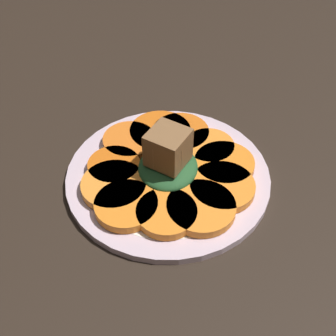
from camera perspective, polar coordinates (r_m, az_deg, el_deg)
name	(u,v)px	position (r cm, az deg, el deg)	size (l,w,h in cm)	color
table_slab	(168,185)	(61.69, 0.00, -2.03)	(120.00, 120.00, 2.00)	black
plate	(168,177)	(60.59, 0.00, -1.06)	(26.29, 26.29, 1.05)	silver
carrot_slice_0	(126,205)	(56.02, -5.12, -4.57)	(7.65, 7.65, 1.12)	orange
carrot_slice_1	(167,213)	(55.04, -0.18, -5.54)	(7.25, 7.25, 1.12)	orange
carrot_slice_2	(201,208)	(55.72, 4.05, -4.84)	(8.30, 8.30, 1.12)	orange
carrot_slice_3	(222,187)	(58.18, 6.63, -2.30)	(8.14, 8.14, 1.12)	orange
carrot_slice_4	(224,164)	(61.02, 6.86, 0.47)	(7.86, 7.86, 1.12)	orange
carrot_slice_5	(209,147)	(63.17, 5.04, 2.53)	(6.72, 6.72, 1.12)	orange
carrot_slice_6	(181,133)	(65.09, 1.56, 4.24)	(7.85, 7.85, 1.12)	orange
carrot_slice_7	(160,133)	(65.20, -0.94, 4.33)	(8.50, 8.50, 1.12)	orange
carrot_slice_8	(129,141)	(64.10, -4.74, 3.30)	(7.20, 7.20, 1.12)	orange
carrot_slice_9	(114,166)	(60.76, -6.57, 0.26)	(6.80, 6.80, 1.12)	orange
carrot_slice_10	(114,186)	(58.33, -6.63, -2.15)	(8.15, 8.15, 1.12)	orange
center_pile	(168,156)	(58.11, -0.03, 1.52)	(8.42, 7.58, 6.83)	#235128
fork	(122,169)	(60.76, -5.67, -0.12)	(17.29, 2.39, 0.40)	silver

